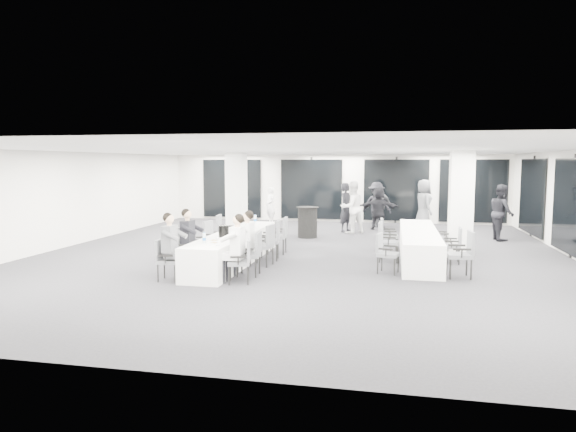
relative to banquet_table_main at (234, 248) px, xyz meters
name	(u,v)px	position (x,y,z in m)	size (l,w,h in m)	color
room	(338,201)	(2.31, 2.51, 1.01)	(14.04, 16.04, 2.84)	black
column_left	(236,194)	(-1.38, 4.60, 1.02)	(0.60, 0.60, 2.80)	white
column_right	(461,203)	(5.62, 2.40, 1.02)	(0.60, 0.60, 2.80)	white
banquet_table_main	(234,248)	(0.00, 0.00, 0.00)	(0.90, 5.00, 0.75)	white
banquet_table_side	(419,245)	(4.51, 1.44, 0.00)	(0.90, 5.00, 0.75)	white
cocktail_table	(307,222)	(1.06, 4.61, 0.14)	(0.73, 0.73, 1.02)	black
chair_main_left_near	(166,257)	(-0.83, -2.14, 0.12)	(0.47, 0.52, 0.88)	#57595F
chair_main_left_second	(183,247)	(-0.83, -1.20, 0.19)	(0.59, 0.63, 0.99)	#57595F
chair_main_left_mid	(198,242)	(-0.83, -0.28, 0.17)	(0.58, 0.61, 0.95)	#57595F
chair_main_left_fourth	(213,236)	(-0.83, 0.73, 0.16)	(0.54, 0.58, 0.94)	#57595F
chair_main_left_far	(224,230)	(-0.84, 1.69, 0.20)	(0.57, 0.61, 1.01)	#57595F
chair_main_right_near	(243,259)	(0.83, -2.03, 0.14)	(0.55, 0.57, 0.90)	#57595F
chair_main_right_second	(252,251)	(0.83, -1.33, 0.18)	(0.51, 0.57, 0.97)	#57595F
chair_main_right_mid	(265,242)	(0.84, -0.21, 0.19)	(0.56, 0.61, 1.00)	#57595F
chair_main_right_fourth	(272,237)	(0.84, 0.57, 0.20)	(0.58, 0.62, 1.01)	#57595F
chair_main_right_far	(280,233)	(0.84, 1.46, 0.19)	(0.53, 0.58, 1.00)	#57595F
chair_side_left_near	(385,251)	(3.68, -0.45, 0.14)	(0.54, 0.57, 0.90)	#57595F
chair_side_left_mid	(386,239)	(3.67, 0.94, 0.19)	(0.52, 0.58, 0.99)	#57595F
chair_side_left_far	(387,233)	(3.67, 2.35, 0.16)	(0.50, 0.55, 0.93)	#57595F
chair_side_right_near	(463,251)	(5.34, -0.59, 0.21)	(0.55, 0.61, 1.02)	#57595F
chair_side_right_mid	(454,243)	(5.33, 1.03, 0.13)	(0.47, 0.52, 0.89)	#57595F
chair_side_right_far	(448,235)	(5.33, 2.48, 0.12)	(0.43, 0.49, 0.86)	#57595F
seated_guest_a	(173,243)	(-0.67, -2.13, 0.44)	(0.50, 0.38, 1.44)	#525459
seated_guest_b	(190,236)	(-0.67, -1.18, 0.44)	(0.50, 0.38, 1.44)	black
seated_guest_c	(235,244)	(0.67, -2.05, 0.44)	(0.50, 0.38, 1.44)	white
seated_guest_d	(245,239)	(0.67, -1.33, 0.44)	(0.50, 0.38, 1.44)	white
standing_guest_a	(346,204)	(2.19, 6.24, 0.62)	(0.73, 0.59, 1.99)	black
standing_guest_b	(352,204)	(2.42, 5.94, 0.66)	(1.00, 0.61, 2.07)	white
standing_guest_c	(377,202)	(3.20, 7.85, 0.61)	(1.27, 0.65, 1.96)	black
standing_guest_d	(380,203)	(3.31, 8.17, 0.55)	(1.09, 0.61, 1.85)	#525459
standing_guest_e	(424,201)	(4.92, 7.48, 0.67)	(1.01, 0.62, 2.10)	#525459
standing_guest_f	(379,205)	(3.30, 7.15, 0.53)	(1.66, 0.64, 1.81)	black
standing_guest_g	(270,203)	(-1.03, 7.99, 0.47)	(0.62, 0.50, 1.69)	white
standing_guest_h	(502,209)	(7.22, 5.28, 0.64)	(0.98, 0.60, 2.03)	black
ice_bucket_near	(224,231)	(-0.01, -0.77, 0.51)	(0.24, 0.24, 0.27)	black
ice_bucket_far	(243,223)	(-0.07, 0.99, 0.51)	(0.23, 0.23, 0.26)	black
water_bottle_a	(204,238)	(-0.12, -1.72, 0.49)	(0.07, 0.07, 0.23)	silver
water_bottle_b	(245,228)	(0.24, 0.16, 0.48)	(0.07, 0.07, 0.21)	silver
water_bottle_c	(255,219)	(-0.01, 1.98, 0.49)	(0.08, 0.08, 0.24)	silver
plate_a	(214,240)	(-0.03, -1.34, 0.39)	(0.21, 0.21, 0.03)	white
plate_b	(214,243)	(0.07, -1.65, 0.39)	(0.18, 0.18, 0.03)	white
plate_c	(231,236)	(0.11, -0.58, 0.39)	(0.18, 0.18, 0.03)	white
wine_glass	(217,239)	(0.27, -1.98, 0.52)	(0.07, 0.07, 0.20)	silver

